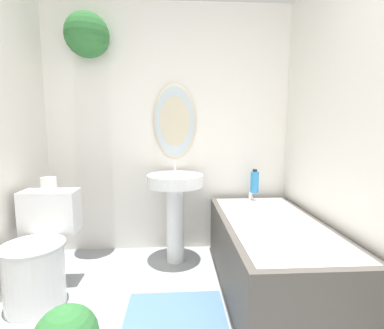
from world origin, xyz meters
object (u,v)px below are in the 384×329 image
at_px(shampoo_bottle, 255,182).
at_px(toilet_paper_roll, 49,184).
at_px(toilet, 40,255).
at_px(bathtub, 272,254).
at_px(pedestal_sink, 175,199).

xyz_separation_m(shampoo_bottle, toilet_paper_roll, (-1.72, -0.45, 0.08)).
xyz_separation_m(toilet, toilet_paper_roll, (0.00, 0.21, 0.47)).
distance_m(bathtub, toilet_paper_roll, 1.78).
xyz_separation_m(pedestal_sink, shampoo_bottle, (0.76, 0.13, 0.13)).
distance_m(toilet, shampoo_bottle, 1.88).
bearing_deg(pedestal_sink, toilet, -151.20).
xyz_separation_m(toilet, bathtub, (1.69, 0.03, -0.05)).
relative_size(toilet, toilet_paper_roll, 6.81).
bearing_deg(toilet_paper_roll, bathtub, -5.96).
bearing_deg(pedestal_sink, bathtub, -34.34).
relative_size(shampoo_bottle, toilet_paper_roll, 2.05).
relative_size(pedestal_sink, bathtub, 0.62).
bearing_deg(toilet_paper_roll, toilet, -90.00).
height_order(pedestal_sink, bathtub, pedestal_sink).
height_order(pedestal_sink, toilet_paper_roll, pedestal_sink).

